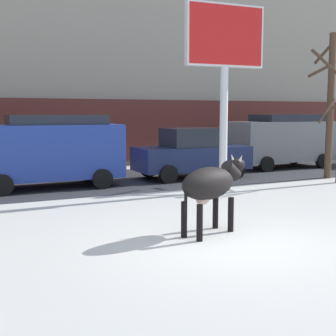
# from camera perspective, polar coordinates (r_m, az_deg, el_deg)

# --- Properties ---
(ground_plane) EXTENTS (120.00, 120.00, 0.00)m
(ground_plane) POSITION_cam_1_polar(r_m,az_deg,el_deg) (8.67, 8.07, -9.14)
(ground_plane) COLOR silver
(road_strip) EXTENTS (60.00, 5.60, 0.01)m
(road_strip) POSITION_cam_1_polar(r_m,az_deg,el_deg) (16.15, -8.39, -1.66)
(road_strip) COLOR #333338
(road_strip) RESTS_ON ground
(building_facade) EXTENTS (44.00, 6.10, 13.00)m
(building_facade) POSITION_cam_1_polar(r_m,az_deg,el_deg) (23.56, -14.19, 16.71)
(building_facade) COLOR #A39989
(building_facade) RESTS_ON ground
(cow_black) EXTENTS (1.92, 1.07, 1.54)m
(cow_black) POSITION_cam_1_polar(r_m,az_deg,el_deg) (9.00, 5.35, -2.05)
(cow_black) COLOR black
(cow_black) RESTS_ON ground
(billboard) EXTENTS (2.53, 0.35, 5.56)m
(billboard) POSITION_cam_1_polar(r_m,az_deg,el_deg) (14.00, 7.13, 14.76)
(billboard) COLOR silver
(billboard) RESTS_ON ground
(car_blue_van) EXTENTS (4.61, 2.14, 2.32)m
(car_blue_van) POSITION_cam_1_polar(r_m,az_deg,el_deg) (15.00, -14.71, 2.29)
(car_blue_van) COLOR #233D9E
(car_blue_van) RESTS_ON ground
(car_navy_sedan) EXTENTS (4.21, 2.00, 1.84)m
(car_navy_sedan) POSITION_cam_1_polar(r_m,az_deg,el_deg) (16.78, 3.00, 1.83)
(car_navy_sedan) COLOR #19234C
(car_navy_sedan) RESTS_ON ground
(car_grey_van) EXTENTS (4.61, 2.14, 2.32)m
(car_grey_van) POSITION_cam_1_polar(r_m,az_deg,el_deg) (20.54, 14.07, 3.50)
(car_grey_van) COLOR slate
(car_grey_van) RESTS_ON ground
(bare_tree_left_lot) EXTENTS (1.69, 1.70, 5.29)m
(bare_tree_left_lot) POSITION_cam_1_polar(r_m,az_deg,el_deg) (17.69, 19.58, 8.01)
(bare_tree_left_lot) COLOR #4C3828
(bare_tree_left_lot) RESTS_ON ground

